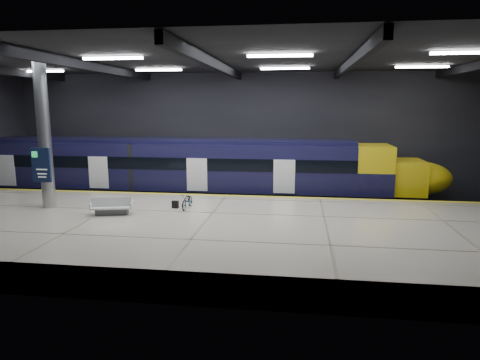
# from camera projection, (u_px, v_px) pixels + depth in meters

# --- Properties ---
(ground) EXTENTS (30.00, 30.00, 0.00)m
(ground) POSITION_uv_depth(u_px,v_px,m) (217.00, 230.00, 20.69)
(ground) COLOR black
(ground) RESTS_ON ground
(room_shell) EXTENTS (30.10, 16.10, 8.05)m
(room_shell) POSITION_uv_depth(u_px,v_px,m) (216.00, 110.00, 19.71)
(room_shell) COLOR black
(room_shell) RESTS_ON ground
(platform) EXTENTS (30.00, 11.00, 1.10)m
(platform) POSITION_uv_depth(u_px,v_px,m) (206.00, 234.00, 18.15)
(platform) COLOR #C0B3A2
(platform) RESTS_ON ground
(safety_strip) EXTENTS (30.00, 0.40, 0.01)m
(safety_strip) POSITION_uv_depth(u_px,v_px,m) (226.00, 196.00, 23.18)
(safety_strip) COLOR gold
(safety_strip) RESTS_ON platform
(rails) EXTENTS (30.00, 1.52, 0.16)m
(rails) POSITION_uv_depth(u_px,v_px,m) (234.00, 203.00, 26.04)
(rails) COLOR gray
(rails) RESTS_ON ground
(train) EXTENTS (29.40, 2.84, 3.79)m
(train) POSITION_uv_depth(u_px,v_px,m) (183.00, 170.00, 26.12)
(train) COLOR black
(train) RESTS_ON ground
(bench) EXTENTS (1.94, 1.16, 0.80)m
(bench) POSITION_uv_depth(u_px,v_px,m) (112.00, 208.00, 19.14)
(bench) COLOR #595B60
(bench) RESTS_ON platform
(bicycle) EXTENTS (0.58, 1.45, 0.75)m
(bicycle) POSITION_uv_depth(u_px,v_px,m) (187.00, 201.00, 20.24)
(bicycle) COLOR #99999E
(bicycle) RESTS_ON platform
(pannier_bag) EXTENTS (0.32, 0.21, 0.35)m
(pannier_bag) POSITION_uv_depth(u_px,v_px,m) (175.00, 204.00, 20.35)
(pannier_bag) COLOR black
(pannier_bag) RESTS_ON platform
(info_column) EXTENTS (0.90, 0.78, 6.90)m
(info_column) POSITION_uv_depth(u_px,v_px,m) (44.00, 137.00, 19.99)
(info_column) COLOR #9EA0A5
(info_column) RESTS_ON platform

